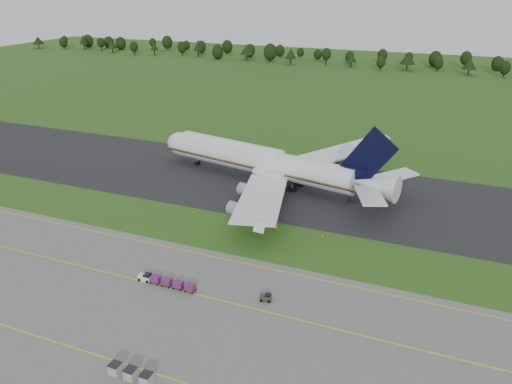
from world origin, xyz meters
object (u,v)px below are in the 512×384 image
at_px(aircraft, 263,161).
at_px(utility_cart, 266,298).
at_px(edge_markers, 255,224).
at_px(baggage_train, 166,282).
at_px(uld_row, 131,374).

height_order(aircraft, utility_cart, aircraft).
bearing_deg(edge_markers, utility_cart, -64.05).
xyz_separation_m(aircraft, baggage_train, (2.09, -50.79, -4.68)).
xyz_separation_m(baggage_train, uld_row, (7.21, -20.28, 0.04)).
distance_m(utility_cart, edge_markers, 27.17).
bearing_deg(edge_markers, uld_row, -87.83).
bearing_deg(edge_markers, aircraft, 107.36).
bearing_deg(baggage_train, aircraft, 92.36).
height_order(aircraft, edge_markers, aircraft).
relative_size(baggage_train, uld_row, 1.72).
distance_m(baggage_train, uld_row, 21.52).
relative_size(utility_cart, edge_markers, 0.07).
bearing_deg(aircraft, baggage_train, -87.64).
distance_m(aircraft, utility_cart, 52.46).
bearing_deg(aircraft, utility_cart, -68.18).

